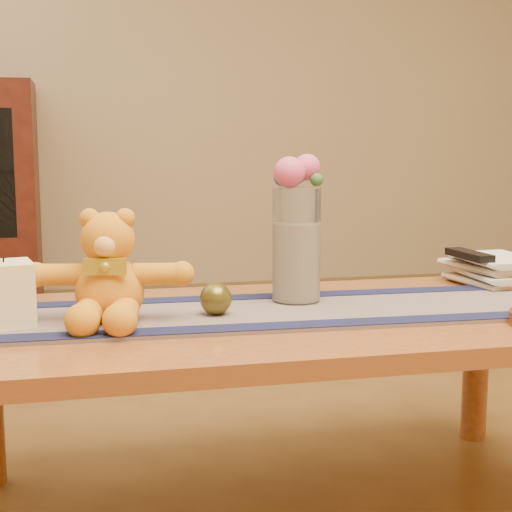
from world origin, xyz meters
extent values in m
plane|color=brown|center=(0.00, 0.00, 0.00)|extent=(5.50, 5.50, 0.00)
plane|color=tan|center=(0.00, 2.75, 1.35)|extent=(5.50, 0.00, 5.50)
cube|color=brown|center=(0.00, 0.00, 0.43)|extent=(1.40, 0.70, 0.04)
cylinder|color=brown|center=(0.64, 0.29, 0.21)|extent=(0.07, 0.07, 0.41)
cube|color=#181F44|center=(0.01, 0.01, 0.45)|extent=(1.21, 0.39, 0.01)
cube|color=#13173B|center=(0.00, -0.13, 0.46)|extent=(1.20, 0.10, 0.00)
cube|color=#13173B|center=(0.01, 0.16, 0.46)|extent=(1.20, 0.10, 0.00)
cube|color=#FFEFBB|center=(-0.56, 0.00, 0.52)|extent=(0.12, 0.12, 0.13)
cylinder|color=black|center=(-0.56, 0.00, 0.59)|extent=(0.00, 0.00, 0.01)
cylinder|color=silver|center=(0.07, 0.09, 0.59)|extent=(0.11, 0.11, 0.26)
cylinder|color=beige|center=(0.07, 0.09, 0.55)|extent=(0.09, 0.09, 0.18)
sphere|color=#E35082|center=(0.05, 0.08, 0.75)|extent=(0.07, 0.07, 0.07)
sphere|color=#E35082|center=(0.09, 0.10, 0.76)|extent=(0.06, 0.06, 0.06)
sphere|color=#464E98|center=(0.08, 0.13, 0.75)|extent=(0.04, 0.04, 0.04)
sphere|color=#464E98|center=(0.04, 0.11, 0.74)|extent=(0.04, 0.04, 0.04)
sphere|color=#33662D|center=(0.11, 0.07, 0.74)|extent=(0.03, 0.03, 0.03)
sphere|color=#524B1B|center=(-0.14, 0.00, 0.49)|extent=(0.08, 0.08, 0.07)
imported|color=beige|center=(0.55, 0.19, 0.46)|extent=(0.19, 0.24, 0.02)
imported|color=beige|center=(0.55, 0.19, 0.48)|extent=(0.17, 0.23, 0.02)
imported|color=beige|center=(0.54, 0.19, 0.50)|extent=(0.20, 0.25, 0.02)
imported|color=beige|center=(0.55, 0.19, 0.52)|extent=(0.17, 0.23, 0.02)
cube|color=black|center=(0.55, 0.18, 0.54)|extent=(0.06, 0.16, 0.02)
camera|label=1|loc=(-0.42, -1.60, 0.83)|focal=54.88mm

